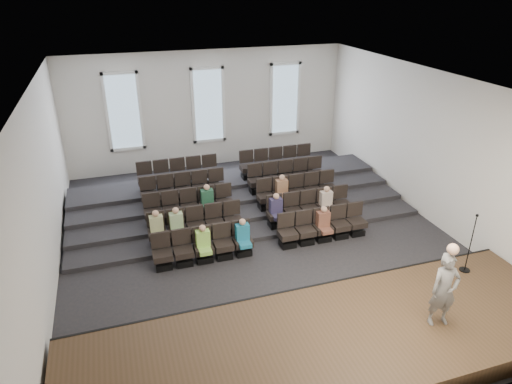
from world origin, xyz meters
TOP-DOWN VIEW (x-y plane):
  - ground at (0.00, 0.00)m, footprint 14.00×14.00m
  - ceiling at (0.00, 0.00)m, footprint 12.00×14.00m
  - wall_back at (0.00, 7.02)m, footprint 12.00×0.04m
  - wall_front at (0.00, -7.02)m, footprint 12.00×0.04m
  - wall_left at (-6.02, 0.00)m, footprint 0.04×14.00m
  - wall_right at (6.02, 0.00)m, footprint 0.04×14.00m
  - stage at (0.00, -5.10)m, footprint 11.80×3.60m
  - stage_lip at (0.00, -3.33)m, footprint 11.80×0.06m
  - risers at (0.00, 3.17)m, footprint 11.80×4.80m
  - seating_rows at (-0.00, 1.54)m, footprint 6.80×4.70m
  - windows at (0.00, 6.95)m, footprint 8.44×0.10m
  - audience at (-0.35, 0.34)m, footprint 6.05×2.64m
  - speaker at (2.47, -5.44)m, footprint 0.71×0.53m
  - mic_stand at (4.49, -3.96)m, footprint 0.28×0.28m

SIDE VIEW (x-z plane):
  - ground at x=0.00m, z-range 0.00..0.00m
  - risers at x=0.00m, z-range -0.10..0.50m
  - stage at x=0.00m, z-range 0.00..0.50m
  - stage_lip at x=0.00m, z-range -0.01..0.51m
  - seating_rows at x=0.00m, z-range -0.15..1.52m
  - audience at x=-0.35m, z-range 0.26..1.36m
  - mic_stand at x=4.49m, z-range 0.16..1.86m
  - speaker at x=2.47m, z-range 0.50..2.29m
  - wall_back at x=0.00m, z-range 0.00..5.00m
  - wall_front at x=0.00m, z-range 0.00..5.00m
  - wall_left at x=-6.02m, z-range 0.00..5.00m
  - wall_right at x=6.02m, z-range 0.00..5.00m
  - windows at x=0.00m, z-range 1.08..4.32m
  - ceiling at x=0.00m, z-range 5.00..5.02m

